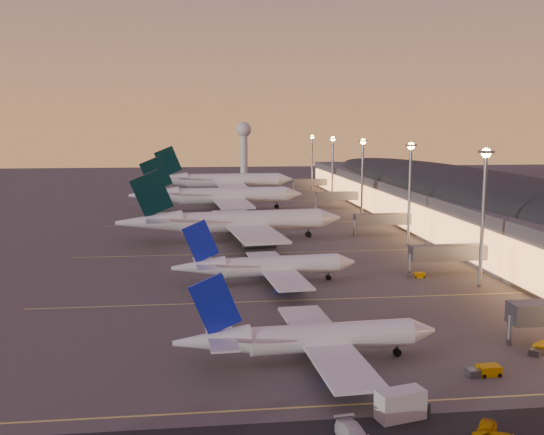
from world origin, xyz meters
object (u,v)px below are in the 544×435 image
at_px(airliner_wide_near, 233,222).
at_px(airliner_narrow_north, 266,267).
at_px(airliner_wide_mid, 218,196).
at_px(baggage_tug_b, 541,349).
at_px(catering_truck_a, 403,405).
at_px(airliner_narrow_south, 309,339).
at_px(airliner_wide_far, 221,181).
at_px(radar_tower, 244,140).
at_px(baggage_tug_a, 485,371).
at_px(baggage_tug_c, 417,275).
at_px(service_van_d, 486,431).

bearing_deg(airliner_wide_near, airliner_narrow_north, -91.61).
bearing_deg(airliner_wide_near, airliner_wide_mid, 85.58).
height_order(baggage_tug_b, catering_truck_a, catering_truck_a).
xyz_separation_m(airliner_narrow_south, baggage_tug_b, (31.20, -0.28, -2.62)).
xyz_separation_m(airliner_narrow_north, airliner_wide_far, (-3.46, 161.91, 2.21)).
bearing_deg(radar_tower, baggage_tug_a, -88.45).
relative_size(radar_tower, baggage_tug_b, 7.93).
bearing_deg(baggage_tug_c, airliner_narrow_south, -115.86).
xyz_separation_m(airliner_narrow_north, service_van_d, (14.85, -60.40, -2.57)).
xyz_separation_m(airliner_narrow_north, airliner_wide_mid, (-6.33, 104.37, 1.81)).
height_order(airliner_narrow_south, baggage_tug_a, airliner_narrow_south).
relative_size(airliner_narrow_south, baggage_tug_c, 9.63).
distance_m(radar_tower, baggage_tug_b, 294.43).
distance_m(airliner_narrow_north, airliner_wide_mid, 104.57).
bearing_deg(catering_truck_a, airliner_wide_far, 79.18).
bearing_deg(airliner_narrow_south, airliner_wide_far, 87.57).
height_order(airliner_wide_near, radar_tower, radar_tower).
height_order(radar_tower, baggage_tug_c, radar_tower).
height_order(airliner_narrow_south, airliner_wide_far, airliner_wide_far).
relative_size(airliner_wide_mid, baggage_tug_a, 15.08).
height_order(airliner_narrow_north, airliner_wide_mid, airliner_wide_mid).
relative_size(airliner_narrow_north, airliner_wide_far, 0.54).
xyz_separation_m(airliner_wide_mid, baggage_tug_c, (36.72, -103.21, -4.66)).
relative_size(airliner_narrow_north, baggage_tug_b, 8.75).
bearing_deg(service_van_d, baggage_tug_a, 97.58).
distance_m(airliner_narrow_south, service_van_d, 24.88).
xyz_separation_m(radar_tower, catering_truck_a, (-5.32, -308.58, -20.43)).
bearing_deg(baggage_tug_b, airliner_wide_near, 78.09).
relative_size(airliner_narrow_south, airliner_narrow_north, 0.95).
xyz_separation_m(airliner_narrow_south, radar_tower, (12.27, 292.76, 18.72)).
bearing_deg(baggage_tug_c, baggage_tug_b, -77.50).
bearing_deg(airliner_narrow_north, airliner_wide_far, 85.79).
xyz_separation_m(airliner_narrow_south, airliner_wide_mid, (-7.58, 144.08, 1.96)).
bearing_deg(airliner_narrow_south, baggage_tug_c, 50.73).
height_order(radar_tower, catering_truck_a, radar_tower).
xyz_separation_m(baggage_tug_c, service_van_d, (-15.54, -61.56, 0.28)).
distance_m(airliner_narrow_south, baggage_tug_b, 31.31).
xyz_separation_m(airliner_narrow_north, baggage_tug_b, (32.45, -39.99, -2.77)).
bearing_deg(baggage_tug_b, service_van_d, -165.88).
bearing_deg(baggage_tug_c, airliner_wide_mid, 119.22).
bearing_deg(baggage_tug_c, catering_truck_a, -101.75).
bearing_deg(catering_truck_a, baggage_tug_c, 54.73).
bearing_deg(baggage_tug_a, service_van_d, -117.28).
distance_m(airliner_narrow_north, baggage_tug_a, 51.04).
xyz_separation_m(airliner_wide_mid, baggage_tug_a, (27.95, -150.52, -4.57)).
height_order(airliner_narrow_south, airliner_wide_mid, airliner_wide_mid).
distance_m(airliner_wide_mid, catering_truck_a, 160.59).
bearing_deg(baggage_tug_b, airliner_narrow_south, 144.37).
relative_size(radar_tower, baggage_tug_c, 9.16).
bearing_deg(airliner_wide_far, catering_truck_a, -89.45).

